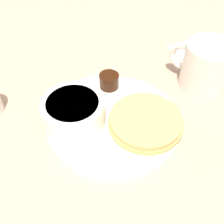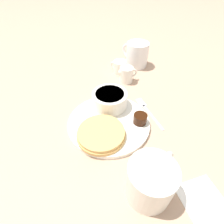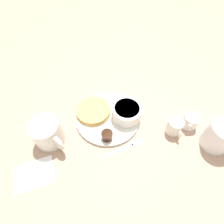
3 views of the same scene
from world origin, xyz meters
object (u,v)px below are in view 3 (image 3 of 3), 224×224
coffee_mug (48,133)px  creamer_pitcher_far (190,121)px  second_mug (220,136)px  plate (108,117)px  fork (127,147)px  creamer_pitcher_near (174,127)px  bowl (127,112)px

coffee_mug → creamer_pitcher_far: bearing=153.1°
coffee_mug → creamer_pitcher_far: coffee_mug is taller
coffee_mug → second_mug: bearing=145.0°
plate → fork: bearing=85.6°
creamer_pitcher_near → second_mug: bearing=126.9°
second_mug → plate: bearing=-49.8°
creamer_pitcher_far → fork: size_ratio=0.46×
second_mug → coffee_mug: bearing=-35.0°
plate → bowl: size_ratio=2.22×
plate → creamer_pitcher_far: (-0.22, 0.18, 0.02)m
plate → fork: (0.01, 0.13, -0.00)m
bowl → creamer_pitcher_far: bowl is taller
creamer_pitcher_near → plate: bearing=-47.9°
creamer_pitcher_near → creamer_pitcher_far: 0.07m
bowl → second_mug: bearing=126.7°
plate → creamer_pitcher_near: size_ratio=3.21×
plate → creamer_pitcher_far: 0.29m
plate → creamer_pitcher_far: size_ratio=3.40×
bowl → creamer_pitcher_near: bowl is taller
bowl → fork: size_ratio=0.70×
plate → creamer_pitcher_near: (-0.15, 0.17, 0.02)m
creamer_pitcher_near → coffee_mug: bearing=-29.2°
creamer_pitcher_near → second_mug: second_mug is taller
coffee_mug → creamer_pitcher_far: size_ratio=1.84×
creamer_pitcher_far → second_mug: 0.10m
plate → coffee_mug: 0.21m
coffee_mug → second_mug: (-0.44, 0.31, 0.00)m
fork → plate: bearing=-94.4°
coffee_mug → plate: bearing=171.8°
bowl → creamer_pitcher_near: (-0.10, 0.13, -0.01)m
plate → coffee_mug: coffee_mug is taller
coffee_mug → second_mug: 0.53m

